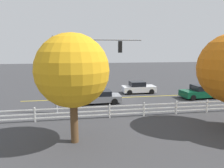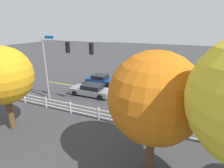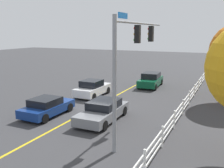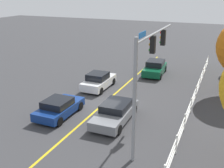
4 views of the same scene
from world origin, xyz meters
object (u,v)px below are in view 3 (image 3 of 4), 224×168
Objects in this scene: car_1 at (151,80)px; car_3 at (47,107)px; car_2 at (103,111)px; car_0 at (92,88)px.

car_3 is (12.57, -3.76, -0.09)m from car_1.
car_1 is at bearing -179.78° from car_2.
car_1 reaches higher than car_0.
car_2 is at bearing -78.13° from car_3.
car_3 is at bearing 178.75° from car_0.
car_0 is 0.87× the size of car_2.
car_1 is 0.93× the size of car_2.
car_3 is (6.31, -0.11, -0.07)m from car_0.
car_2 is at bearing -144.68° from car_0.
car_0 is 6.31m from car_3.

